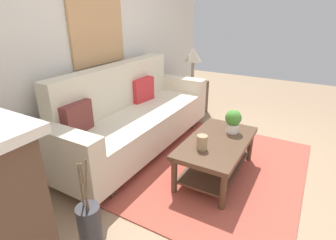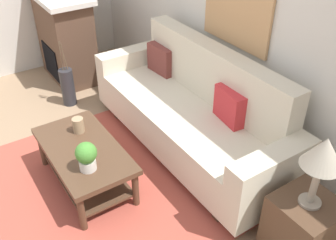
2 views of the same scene
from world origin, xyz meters
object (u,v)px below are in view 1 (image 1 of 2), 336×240
(side_table, at_px, (192,98))
(table_lamp, at_px, (193,56))
(coffee_table, at_px, (216,150))
(throw_pillow_crimson, at_px, (142,90))
(tabletop_vase, at_px, (202,142))
(couch, at_px, (134,117))
(potted_plant_tabletop, at_px, (233,120))
(floor_vase, at_px, (91,234))
(framed_painting, at_px, (98,32))
(throw_pillow_maroon, at_px, (77,118))

(side_table, relative_size, table_lamp, 0.98)
(side_table, bearing_deg, coffee_table, -147.23)
(throw_pillow_crimson, distance_m, tabletop_vase, 1.42)
(couch, bearing_deg, potted_plant_tabletop, -80.71)
(floor_vase, bearing_deg, throw_pillow_crimson, 24.43)
(side_table, relative_size, framed_painting, 0.64)
(side_table, distance_m, table_lamp, 0.71)
(side_table, distance_m, floor_vase, 3.15)
(coffee_table, height_order, side_table, side_table)
(couch, height_order, floor_vase, couch)
(side_table, relative_size, floor_vase, 1.19)
(throw_pillow_maroon, height_order, potted_plant_tabletop, throw_pillow_maroon)
(coffee_table, height_order, potted_plant_tabletop, potted_plant_tabletop)
(throw_pillow_crimson, distance_m, coffee_table, 1.41)
(throw_pillow_crimson, bearing_deg, couch, -162.51)
(couch, height_order, table_lamp, table_lamp)
(coffee_table, distance_m, floor_vase, 1.52)
(throw_pillow_crimson, height_order, tabletop_vase, throw_pillow_crimson)
(table_lamp, bearing_deg, tabletop_vase, -152.58)
(potted_plant_tabletop, bearing_deg, coffee_table, 166.00)
(throw_pillow_maroon, height_order, tabletop_vase, throw_pillow_maroon)
(potted_plant_tabletop, xyz_separation_m, table_lamp, (1.34, 1.11, 0.42))
(potted_plant_tabletop, bearing_deg, throw_pillow_crimson, 81.84)
(couch, relative_size, throw_pillow_maroon, 6.87)
(throw_pillow_crimson, relative_size, floor_vase, 0.76)
(coffee_table, relative_size, floor_vase, 2.33)
(throw_pillow_maroon, distance_m, table_lamp, 2.36)
(side_table, xyz_separation_m, table_lamp, (0.00, 0.00, 0.71))
(coffee_table, xyz_separation_m, side_table, (1.62, 1.04, -0.03))
(coffee_table, xyz_separation_m, framed_painting, (0.08, 1.62, 1.13))
(couch, xyz_separation_m, coffee_table, (-0.08, -1.15, -0.12))
(tabletop_vase, bearing_deg, side_table, 27.42)
(throw_pillow_maroon, bearing_deg, tabletop_vase, -69.47)
(tabletop_vase, bearing_deg, coffee_table, -15.80)
(couch, xyz_separation_m, throw_pillow_crimson, (0.39, 0.12, 0.25))
(throw_pillow_crimson, height_order, coffee_table, throw_pillow_crimson)
(throw_pillow_crimson, height_order, framed_painting, framed_painting)
(throw_pillow_maroon, bearing_deg, side_table, -5.78)
(floor_vase, bearing_deg, side_table, 11.83)
(coffee_table, bearing_deg, throw_pillow_crimson, 69.51)
(table_lamp, xyz_separation_m, framed_painting, (-1.54, 0.58, 0.46))
(throw_pillow_maroon, bearing_deg, couch, -8.95)
(throw_pillow_maroon, bearing_deg, table_lamp, -5.78)
(table_lamp, distance_m, framed_painting, 1.70)
(potted_plant_tabletop, bearing_deg, couch, 99.29)
(throw_pillow_crimson, xyz_separation_m, floor_vase, (-1.94, -0.88, -0.44))
(coffee_table, xyz_separation_m, potted_plant_tabletop, (0.28, -0.07, 0.26))
(potted_plant_tabletop, distance_m, table_lamp, 1.79)
(side_table, xyz_separation_m, floor_vase, (-3.08, -0.65, -0.04))
(table_lamp, bearing_deg, throw_pillow_maroon, 174.22)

